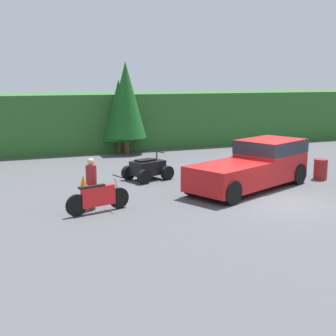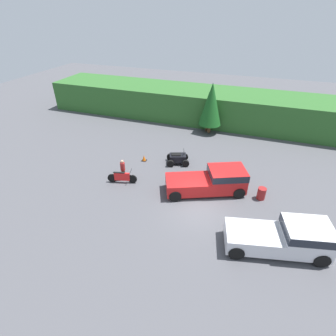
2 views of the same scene
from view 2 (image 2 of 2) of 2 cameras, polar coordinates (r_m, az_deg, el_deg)
ground_plane at (r=17.96m, az=6.62°, el=-8.77°), size 80.00×80.00×0.00m
hillside_backdrop at (r=31.14m, az=14.01°, el=12.51°), size 44.00×6.00×3.39m
tree_left at (r=28.09m, az=8.76°, el=12.72°), size 1.88×1.88×4.27m
tree_mid_left at (r=27.54m, az=9.40°, el=13.56°), size 2.31×2.31×5.26m
pickup_truck_red at (r=19.04m, az=9.70°, el=-2.62°), size 5.96×4.09×1.85m
pickup_truck_second at (r=16.04m, az=24.39°, el=-13.46°), size 5.78×3.21×1.85m
dirt_bike at (r=20.28m, az=-9.95°, el=-2.00°), size 2.22×0.83×1.13m
quad_atv at (r=22.42m, az=2.13°, el=2.09°), size 2.22×1.89×1.20m
rider_person at (r=20.39m, az=-9.80°, el=-0.21°), size 0.36×0.38×1.74m
traffic_cone at (r=22.98m, az=-5.24°, el=2.15°), size 0.42×0.42×0.55m
steel_barrel at (r=19.53m, az=19.67°, el=-5.24°), size 0.58×0.58×0.88m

